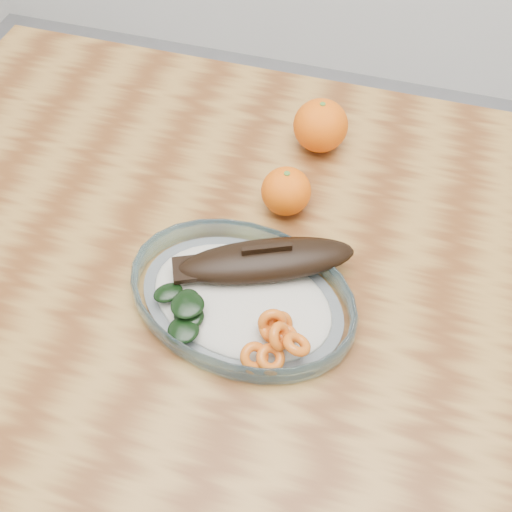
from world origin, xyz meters
name	(u,v)px	position (x,y,z in m)	size (l,w,h in m)	color
ground	(269,479)	(0.00, 0.00, 0.00)	(3.00, 3.00, 0.00)	slate
dining_table	(277,312)	(0.00, 0.00, 0.65)	(1.20, 0.80, 0.75)	brown
plated_meal	(243,294)	(-0.03, -0.06, 0.77)	(0.59, 0.59, 0.08)	white
orange_left	(321,125)	(0.00, 0.24, 0.79)	(0.08, 0.08, 0.08)	#FF6305
orange_right	(286,191)	(-0.02, 0.10, 0.78)	(0.07, 0.07, 0.07)	#FF6305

